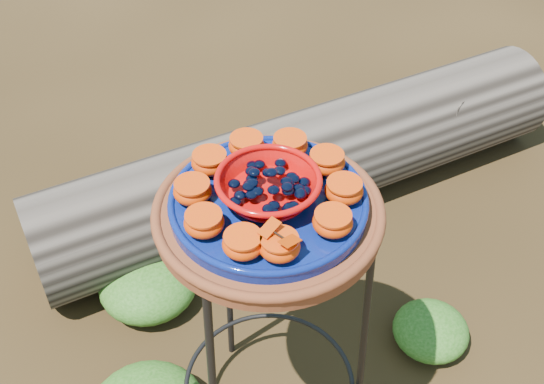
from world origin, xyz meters
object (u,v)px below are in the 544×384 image
red_bowl (268,188)px  driftwood_log (306,161)px  plant_stand (269,334)px  terracotta_saucer (268,215)px  cobalt_plate (268,203)px

red_bowl → driftwood_log: bearing=53.5°
plant_stand → red_bowl: (0.00, 0.00, 0.43)m
plant_stand → terracotta_saucer: (0.00, 0.00, 0.37)m
cobalt_plate → driftwood_log: size_ratio=0.20×
plant_stand → red_bowl: size_ratio=3.94×
terracotta_saucer → red_bowl: 0.07m
plant_stand → terracotta_saucer: size_ratio=1.69×
driftwood_log → plant_stand: bearing=-126.5°
cobalt_plate → driftwood_log: 0.99m
terracotta_saucer → cobalt_plate: 0.03m
red_bowl → cobalt_plate: bearing=0.0°
terracotta_saucer → cobalt_plate: bearing=0.0°
terracotta_saucer → driftwood_log: size_ratio=0.24×
red_bowl → driftwood_log: red_bowl is taller
cobalt_plate → red_bowl: bearing=0.0°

